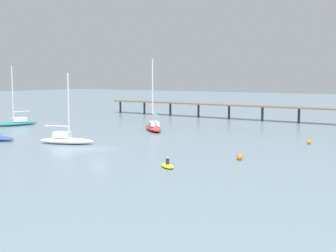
{
  "coord_description": "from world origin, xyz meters",
  "views": [
    {
      "loc": [
        38.62,
        -42.82,
        9.28
      ],
      "look_at": [
        0.0,
        16.15,
        1.5
      ],
      "focal_mm": 48.32,
      "sensor_mm": 36.0,
      "label": 1
    }
  ],
  "objects_px": {
    "sailboat_white": "(66,139)",
    "mooring_buoy_outer": "(309,142)",
    "pier": "(329,102)",
    "mooring_buoy_far": "(240,157)",
    "sailboat_red": "(153,126)",
    "sailboat_teal": "(17,122)",
    "dinghy_yellow": "(168,165)"
  },
  "relations": [
    {
      "from": "mooring_buoy_outer",
      "to": "mooring_buoy_far",
      "type": "distance_m",
      "value": 16.39
    },
    {
      "from": "mooring_buoy_far",
      "to": "dinghy_yellow",
      "type": "bearing_deg",
      "value": -119.62
    },
    {
      "from": "pier",
      "to": "sailboat_teal",
      "type": "height_order",
      "value": "sailboat_teal"
    },
    {
      "from": "sailboat_red",
      "to": "mooring_buoy_far",
      "type": "distance_m",
      "value": 29.5
    },
    {
      "from": "sailboat_white",
      "to": "sailboat_teal",
      "type": "xyz_separation_m",
      "value": [
        -25.11,
        11.6,
        -0.02
      ]
    },
    {
      "from": "sailboat_white",
      "to": "mooring_buoy_outer",
      "type": "xyz_separation_m",
      "value": [
        28.13,
        18.02,
        -0.37
      ]
    },
    {
      "from": "sailboat_white",
      "to": "mooring_buoy_far",
      "type": "relative_size",
      "value": 13.79
    },
    {
      "from": "pier",
      "to": "sailboat_red",
      "type": "bearing_deg",
      "value": -131.88
    },
    {
      "from": "sailboat_white",
      "to": "dinghy_yellow",
      "type": "relative_size",
      "value": 3.72
    },
    {
      "from": "sailboat_teal",
      "to": "mooring_buoy_outer",
      "type": "height_order",
      "value": "sailboat_teal"
    },
    {
      "from": "mooring_buoy_far",
      "to": "pier",
      "type": "bearing_deg",
      "value": 91.21
    },
    {
      "from": "sailboat_white",
      "to": "mooring_buoy_far",
      "type": "height_order",
      "value": "sailboat_white"
    },
    {
      "from": "dinghy_yellow",
      "to": "mooring_buoy_far",
      "type": "distance_m",
      "value": 9.0
    },
    {
      "from": "mooring_buoy_far",
      "to": "sailboat_red",
      "type": "bearing_deg",
      "value": 144.05
    },
    {
      "from": "sailboat_red",
      "to": "mooring_buoy_outer",
      "type": "height_order",
      "value": "sailboat_red"
    },
    {
      "from": "pier",
      "to": "sailboat_white",
      "type": "bearing_deg",
      "value": -118.31
    },
    {
      "from": "sailboat_teal",
      "to": "dinghy_yellow",
      "type": "relative_size",
      "value": 4.28
    },
    {
      "from": "sailboat_teal",
      "to": "dinghy_yellow",
      "type": "distance_m",
      "value": 48.97
    },
    {
      "from": "dinghy_yellow",
      "to": "mooring_buoy_far",
      "type": "bearing_deg",
      "value": 60.38
    },
    {
      "from": "pier",
      "to": "sailboat_red",
      "type": "height_order",
      "value": "sailboat_red"
    },
    {
      "from": "mooring_buoy_outer",
      "to": "mooring_buoy_far",
      "type": "bearing_deg",
      "value": -100.76
    },
    {
      "from": "pier",
      "to": "mooring_buoy_far",
      "type": "relative_size",
      "value": 100.84
    },
    {
      "from": "pier",
      "to": "sailboat_red",
      "type": "relative_size",
      "value": 5.86
    },
    {
      "from": "sailboat_red",
      "to": "mooring_buoy_outer",
      "type": "distance_m",
      "value": 26.97
    },
    {
      "from": "sailboat_white",
      "to": "sailboat_red",
      "type": "bearing_deg",
      "value": 86.47
    },
    {
      "from": "sailboat_red",
      "to": "dinghy_yellow",
      "type": "distance_m",
      "value": 31.78
    },
    {
      "from": "pier",
      "to": "sailboat_white",
      "type": "distance_m",
      "value": 51.08
    },
    {
      "from": "sailboat_red",
      "to": "sailboat_teal",
      "type": "xyz_separation_m",
      "value": [
        -26.3,
        -7.64,
        -0.08
      ]
    },
    {
      "from": "dinghy_yellow",
      "to": "sailboat_teal",
      "type": "bearing_deg",
      "value": 159.06
    },
    {
      "from": "sailboat_red",
      "to": "mooring_buoy_far",
      "type": "bearing_deg",
      "value": -35.95
    },
    {
      "from": "sailboat_teal",
      "to": "mooring_buoy_far",
      "type": "relative_size",
      "value": 15.88
    },
    {
      "from": "sailboat_teal",
      "to": "mooring_buoy_outer",
      "type": "relative_size",
      "value": 17.99
    }
  ]
}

